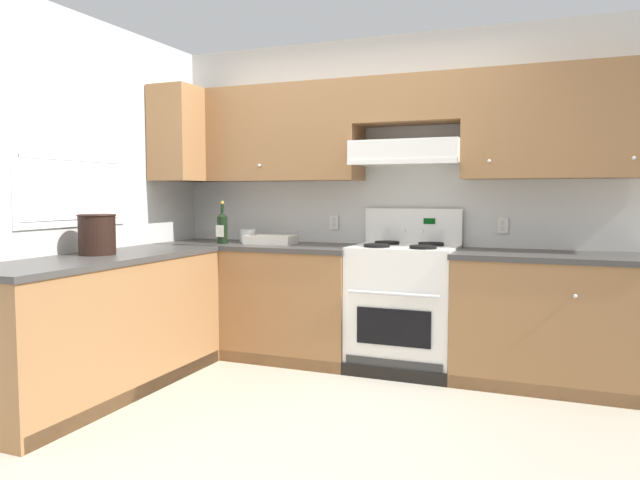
# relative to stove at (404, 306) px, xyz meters

# --- Properties ---
(ground_plane) EXTENTS (7.04, 7.04, 0.00)m
(ground_plane) POSITION_rel_stove_xyz_m (-0.46, -1.25, -0.48)
(ground_plane) COLOR #B2AA99
(wall_back) EXTENTS (4.68, 0.57, 2.55)m
(wall_back) POSITION_rel_stove_xyz_m (-0.05, 0.27, 1.00)
(wall_back) COLOR silver
(wall_back) RESTS_ON ground_plane
(wall_left) EXTENTS (0.47, 4.00, 2.55)m
(wall_left) POSITION_rel_stove_xyz_m (-2.05, -1.03, 0.87)
(wall_left) COLOR silver
(wall_left) RESTS_ON ground_plane
(counter_back_run) EXTENTS (3.60, 0.65, 0.91)m
(counter_back_run) POSITION_rel_stove_xyz_m (-0.26, -0.01, -0.03)
(counter_back_run) COLOR olive
(counter_back_run) RESTS_ON ground_plane
(counter_left_run) EXTENTS (0.63, 1.91, 0.91)m
(counter_left_run) POSITION_rel_stove_xyz_m (-1.71, -1.26, -0.03)
(counter_left_run) COLOR olive
(counter_left_run) RESTS_ON ground_plane
(stove) EXTENTS (0.76, 0.62, 1.20)m
(stove) POSITION_rel_stove_xyz_m (0.00, 0.00, 0.00)
(stove) COLOR white
(stove) RESTS_ON ground_plane
(wine_bottle) EXTENTS (0.08, 0.09, 0.35)m
(wine_bottle) POSITION_rel_stove_xyz_m (-1.49, -0.10, 0.57)
(wine_bottle) COLOR black
(wine_bottle) RESTS_ON counter_back_run
(bowl) EXTENTS (0.40, 0.21, 0.07)m
(bowl) POSITION_rel_stove_xyz_m (-1.10, -0.00, 0.46)
(bowl) COLOR beige
(bowl) RESTS_ON counter_back_run
(bucket) EXTENTS (0.25, 0.25, 0.27)m
(bucket) POSITION_rel_stove_xyz_m (-1.79, -1.20, 0.57)
(bucket) COLOR black
(bucket) RESTS_ON counter_left_run
(paper_towel_roll) EXTENTS (0.13, 0.13, 0.11)m
(paper_towel_roll) POSITION_rel_stove_xyz_m (-1.36, 0.09, 0.49)
(paper_towel_roll) COLOR white
(paper_towel_roll) RESTS_ON counter_back_run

